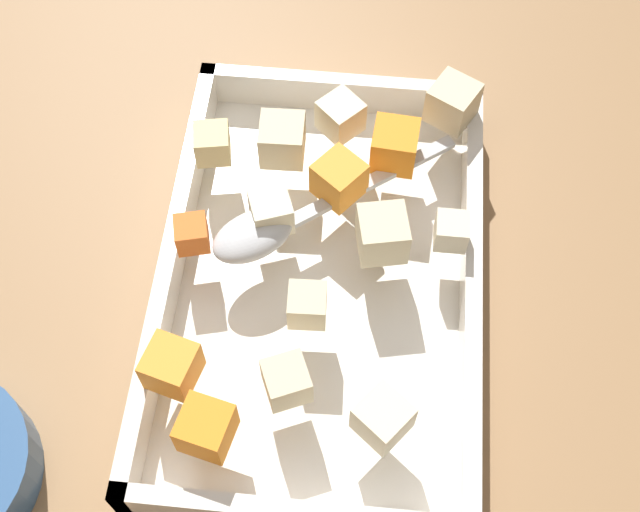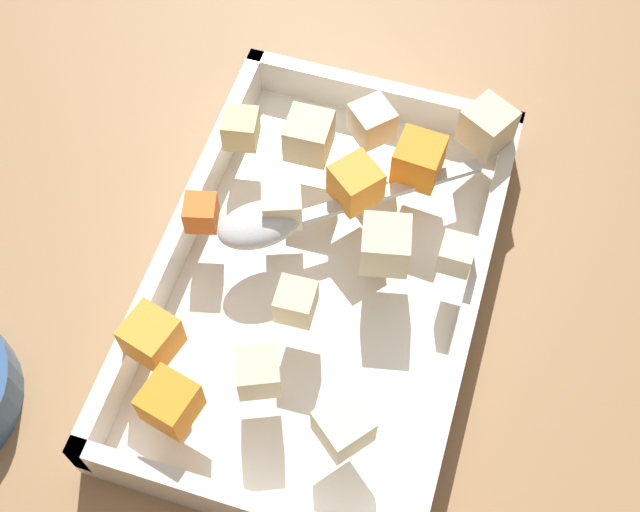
% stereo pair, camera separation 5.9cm
% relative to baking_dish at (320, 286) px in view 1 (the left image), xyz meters
% --- Properties ---
extents(ground_plane, '(4.00, 4.00, 0.00)m').
position_rel_baking_dish_xyz_m(ground_plane, '(-0.01, 0.01, -0.01)').
color(ground_plane, '#936D47').
extents(baking_dish, '(0.36, 0.23, 0.05)m').
position_rel_baking_dish_xyz_m(baking_dish, '(0.00, 0.00, 0.00)').
color(baking_dish, white).
rests_on(baking_dish, ground_plane).
extents(carrot_chunk_center, '(0.04, 0.04, 0.03)m').
position_rel_baking_dish_xyz_m(carrot_chunk_center, '(0.10, -0.05, 0.05)').
color(carrot_chunk_center, orange).
rests_on(carrot_chunk_center, baking_dish).
extents(carrot_chunk_far_right, '(0.04, 0.04, 0.03)m').
position_rel_baking_dish_xyz_m(carrot_chunk_far_right, '(-0.13, 0.06, 0.05)').
color(carrot_chunk_far_right, orange).
rests_on(carrot_chunk_far_right, baking_dish).
extents(carrot_chunk_near_right, '(0.04, 0.04, 0.03)m').
position_rel_baking_dish_xyz_m(carrot_chunk_near_right, '(0.06, -0.01, 0.05)').
color(carrot_chunk_near_right, orange).
rests_on(carrot_chunk_near_right, baking_dish).
extents(carrot_chunk_corner_nw, '(0.04, 0.04, 0.03)m').
position_rel_baking_dish_xyz_m(carrot_chunk_corner_nw, '(-0.09, 0.09, 0.05)').
color(carrot_chunk_corner_nw, orange).
rests_on(carrot_chunk_corner_nw, baking_dish).
extents(carrot_chunk_near_left, '(0.03, 0.03, 0.02)m').
position_rel_baking_dish_xyz_m(carrot_chunk_near_left, '(0.01, 0.09, 0.05)').
color(carrot_chunk_near_left, orange).
rests_on(carrot_chunk_near_left, baking_dish).
extents(potato_chunk_back_center, '(0.03, 0.03, 0.03)m').
position_rel_baking_dish_xyz_m(potato_chunk_back_center, '(0.09, 0.09, 0.05)').
color(potato_chunk_back_center, '#E0CC89').
rests_on(potato_chunk_back_center, baking_dish).
extents(potato_chunk_corner_sw, '(0.04, 0.04, 0.03)m').
position_rel_baking_dish_xyz_m(potato_chunk_corner_sw, '(-0.12, -0.05, 0.05)').
color(potato_chunk_corner_sw, beige).
rests_on(potato_chunk_corner_sw, baking_dish).
extents(potato_chunk_front_center, '(0.03, 0.03, 0.03)m').
position_rel_baking_dish_xyz_m(potato_chunk_front_center, '(-0.04, 0.00, 0.05)').
color(potato_chunk_front_center, beige).
rests_on(potato_chunk_front_center, baking_dish).
extents(potato_chunk_near_spoon, '(0.04, 0.04, 0.03)m').
position_rel_baking_dish_xyz_m(potato_chunk_near_spoon, '(0.02, -0.04, 0.05)').
color(potato_chunk_near_spoon, beige).
rests_on(potato_chunk_near_spoon, baking_dish).
extents(potato_chunk_rim_edge, '(0.04, 0.04, 0.03)m').
position_rel_baking_dish_xyz_m(potato_chunk_rim_edge, '(-0.10, 0.02, 0.05)').
color(potato_chunk_rim_edge, beige).
rests_on(potato_chunk_rim_edge, baking_dish).
extents(potato_chunk_corner_ne, '(0.04, 0.04, 0.03)m').
position_rel_baking_dish_xyz_m(potato_chunk_corner_ne, '(0.14, -0.09, 0.05)').
color(potato_chunk_corner_ne, beige).
rests_on(potato_chunk_corner_ne, baking_dish).
extents(potato_chunk_mid_left, '(0.04, 0.04, 0.03)m').
position_rel_baking_dish_xyz_m(potato_chunk_mid_left, '(0.12, -0.00, 0.05)').
color(potato_chunk_mid_left, beige).
rests_on(potato_chunk_mid_left, baking_dish).
extents(potato_chunk_mid_right, '(0.03, 0.03, 0.03)m').
position_rel_baking_dish_xyz_m(potato_chunk_mid_right, '(0.09, 0.04, 0.05)').
color(potato_chunk_mid_right, beige).
rests_on(potato_chunk_mid_right, baking_dish).
extents(potato_chunk_heap_top, '(0.04, 0.04, 0.03)m').
position_rel_baking_dish_xyz_m(potato_chunk_heap_top, '(0.03, 0.04, 0.05)').
color(potato_chunk_heap_top, beige).
rests_on(potato_chunk_heap_top, baking_dish).
extents(parsnip_chunk_corner_se, '(0.02, 0.02, 0.02)m').
position_rel_baking_dish_xyz_m(parsnip_chunk_corner_se, '(0.03, -0.09, 0.05)').
color(parsnip_chunk_corner_se, beige).
rests_on(parsnip_chunk_corner_se, baking_dish).
extents(serving_spoon, '(0.14, 0.18, 0.02)m').
position_rel_baking_dish_xyz_m(serving_spoon, '(0.02, 0.04, 0.04)').
color(serving_spoon, silver).
rests_on(serving_spoon, baking_dish).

